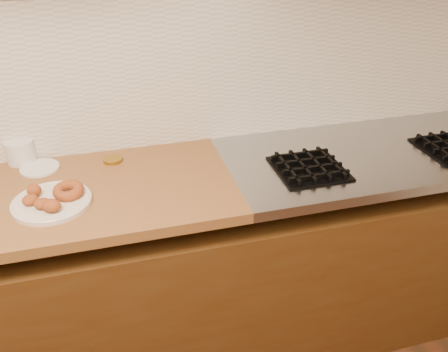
{
  "coord_description": "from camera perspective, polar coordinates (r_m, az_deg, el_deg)",
  "views": [
    {
      "loc": [
        0.06,
        0.16,
        1.78
      ],
      "look_at": [
        0.46,
        1.6,
        0.93
      ],
      "focal_mm": 38.0,
      "sensor_mm": 36.0,
      "label": 1
    }
  ],
  "objects": [
    {
      "name": "fried_dough_chunks",
      "position": [
        1.68,
        -21.16,
        -2.75
      ],
      "size": [
        0.14,
        0.17,
        0.05
      ],
      "color": "#9A4E23",
      "rests_on": "donut_plate"
    },
    {
      "name": "burner_grates",
      "position": [
        2.0,
        18.71,
        2.26
      ],
      "size": [
        0.91,
        0.26,
        0.03
      ],
      "color": "black",
      "rests_on": "stovetop"
    },
    {
      "name": "tub_lid",
      "position": [
        1.95,
        -21.28,
        0.9
      ],
      "size": [
        0.19,
        0.19,
        0.01
      ],
      "primitive_type": "cylinder",
      "rotation": [
        0.0,
        0.0,
        -0.37
      ],
      "color": "silver",
      "rests_on": "butcher_block"
    },
    {
      "name": "backsplash",
      "position": [
        1.92,
        -16.84,
        10.87
      ],
      "size": [
        3.6,
        0.02,
        0.6
      ],
      "primitive_type": "cube",
      "color": "beige",
      "rests_on": "wall_back"
    },
    {
      "name": "plastic_tub",
      "position": [
        2.02,
        -23.31,
        2.75
      ],
      "size": [
        0.12,
        0.12,
        0.09
      ],
      "primitive_type": "cylinder",
      "rotation": [
        0.0,
        0.0,
        0.16
      ],
      "color": "silver",
      "rests_on": "butcher_block"
    },
    {
      "name": "ring_donut",
      "position": [
        1.71,
        -18.24,
        -1.68
      ],
      "size": [
        0.12,
        0.12,
        0.05
      ],
      "primitive_type": "torus",
      "rotation": [
        0.1,
        0.0,
        0.13
      ],
      "color": "#9A4E23",
      "rests_on": "donut_plate"
    },
    {
      "name": "base_cabinet",
      "position": [
        2.07,
        -13.4,
        -13.6
      ],
      "size": [
        3.6,
        0.6,
        0.77
      ],
      "primitive_type": "cube",
      "color": "#492F13",
      "rests_on": "floor"
    },
    {
      "name": "donut_plate",
      "position": [
        1.71,
        -20.01,
        -2.99
      ],
      "size": [
        0.26,
        0.26,
        0.02
      ],
      "primitive_type": "cylinder",
      "color": "beige",
      "rests_on": "butcher_block"
    },
    {
      "name": "stovetop",
      "position": [
        2.08,
        18.0,
        2.56
      ],
      "size": [
        1.3,
        0.62,
        0.04
      ],
      "primitive_type": "cube",
      "color": "#9EA0A5",
      "rests_on": "base_cabinet"
    },
    {
      "name": "wall_back",
      "position": [
        1.89,
        -17.52,
        15.27
      ],
      "size": [
        4.0,
        0.02,
        2.7
      ],
      "primitive_type": "cube",
      "color": "tan",
      "rests_on": "ground"
    },
    {
      "name": "brass_jar_lid",
      "position": [
        1.93,
        -13.23,
        1.92
      ],
      "size": [
        0.1,
        0.1,
        0.01
      ],
      "primitive_type": "cylinder",
      "rotation": [
        0.0,
        0.0,
        -0.39
      ],
      "color": "olive",
      "rests_on": "butcher_block"
    }
  ]
}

